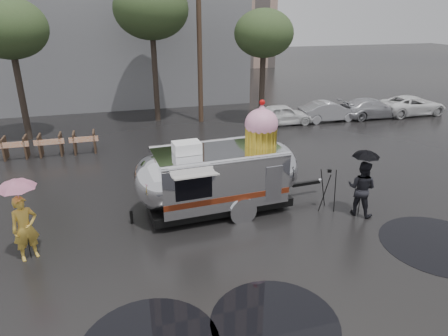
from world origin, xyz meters
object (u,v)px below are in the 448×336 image
object	(u,v)px
airstream_trailer	(221,174)
tripod	(328,186)
person_left	(25,228)
person_right	(361,188)

from	to	relation	value
airstream_trailer	tripod	xyz separation A→B (m)	(3.45, -0.98, -0.45)
airstream_trailer	tripod	bearing A→B (deg)	-19.62
person_left	airstream_trailer	bearing A→B (deg)	-12.37
tripod	airstream_trailer	bearing A→B (deg)	-174.76
airstream_trailer	person_right	distance (m)	4.63
airstream_trailer	person_right	bearing A→B (deg)	-23.67
person_left	person_right	world-z (taller)	person_right
person_left	person_right	bearing A→B (deg)	-26.70
person_left	tripod	distance (m)	9.26
person_left	person_right	xyz separation A→B (m)	(10.14, -0.22, 0.01)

